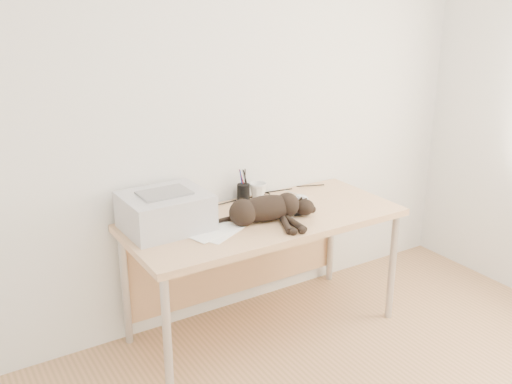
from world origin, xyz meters
TOP-DOWN VIEW (x-y plane):
  - wall_back at (0.00, 1.75)m, footprint 3.50×0.00m
  - desk at (0.00, 1.48)m, footprint 1.60×0.70m
  - printer at (-0.55, 1.53)m, footprint 0.45×0.39m
  - papers at (-0.35, 1.35)m, footprint 0.37×0.31m
  - cat at (-0.04, 1.33)m, footprint 0.67×0.40m
  - mug at (0.13, 1.67)m, footprint 0.15×0.15m
  - pen_cup at (0.03, 1.68)m, footprint 0.08×0.08m
  - remote_grey at (0.30, 1.54)m, footprint 0.13×0.17m
  - remote_black at (0.20, 1.38)m, footprint 0.10×0.19m
  - mouse at (0.37, 1.53)m, footprint 0.07×0.11m
  - cable_tangle at (0.00, 1.70)m, footprint 1.36×0.08m

SIDE VIEW (x-z plane):
  - desk at x=0.00m, z-range 0.24..0.98m
  - papers at x=-0.35m, z-range 0.74..0.75m
  - cable_tangle at x=0.00m, z-range 0.74..0.75m
  - remote_grey at x=0.30m, z-range 0.74..0.76m
  - remote_black at x=0.20m, z-range 0.74..0.76m
  - mouse at x=0.37m, z-range 0.74..0.77m
  - mug at x=0.13m, z-range 0.74..0.84m
  - pen_cup at x=0.03m, z-range 0.70..0.90m
  - cat at x=-0.04m, z-range 0.73..0.89m
  - printer at x=-0.55m, z-range 0.74..0.95m
  - wall_back at x=0.00m, z-range -0.45..3.05m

